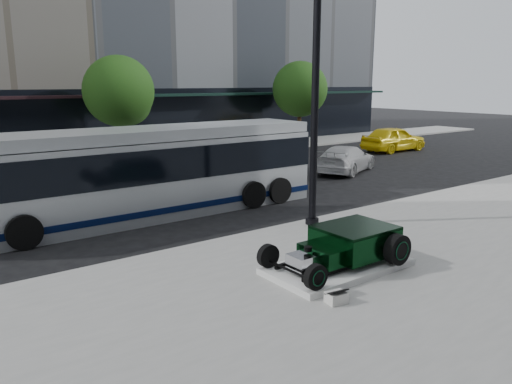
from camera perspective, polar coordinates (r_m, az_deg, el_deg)
ground at (r=16.91m, az=-1.47°, el=-2.60°), size 120.00×120.00×0.00m
sidewalk_far at (r=29.25m, az=-17.53°, el=3.36°), size 70.00×4.00×0.12m
street_trees at (r=28.46m, az=-15.18°, el=10.77°), size 29.80×3.80×5.70m
display_plinth at (r=11.89m, az=9.31°, el=-8.39°), size 3.40×1.80×0.15m
hot_rod at (r=11.96m, az=10.51°, el=-5.77°), size 3.22×2.00×0.81m
info_plaque at (r=10.18m, az=9.18°, el=-11.75°), size 0.44×0.36×0.31m
lamppost at (r=14.92m, az=6.73°, el=9.04°), size 0.41×0.41×7.37m
transit_bus at (r=16.94m, az=-12.25°, el=2.29°), size 12.12×2.88×2.92m
white_sedan at (r=25.20m, az=10.23°, el=3.75°), size 4.93×3.52×1.33m
yellow_taxi at (r=33.61m, az=15.45°, el=5.88°), size 4.75×1.93×1.62m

